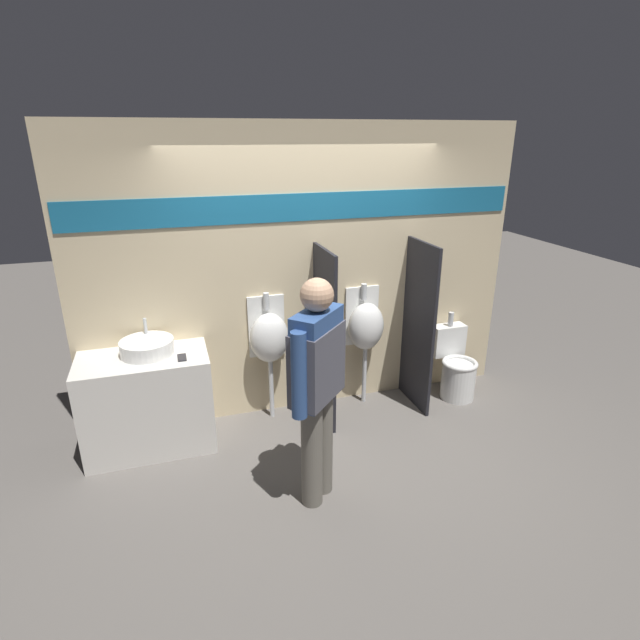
% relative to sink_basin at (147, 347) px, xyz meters
% --- Properties ---
extents(ground_plane, '(16.00, 16.00, 0.00)m').
position_rel_sink_basin_xyz_m(ground_plane, '(1.46, -0.34, -0.92)').
color(ground_plane, '#5B5651').
extents(display_wall, '(4.18, 0.07, 2.70)m').
position_rel_sink_basin_xyz_m(display_wall, '(1.46, 0.26, 0.45)').
color(display_wall, beige).
rests_on(display_wall, ground_plane).
extents(sink_counter, '(1.06, 0.58, 0.85)m').
position_rel_sink_basin_xyz_m(sink_counter, '(-0.05, -0.06, -0.49)').
color(sink_counter, silver).
rests_on(sink_counter, ground_plane).
extents(sink_basin, '(0.44, 0.44, 0.26)m').
position_rel_sink_basin_xyz_m(sink_basin, '(0.00, 0.00, 0.00)').
color(sink_basin, white).
rests_on(sink_basin, sink_counter).
extents(cell_phone, '(0.07, 0.14, 0.01)m').
position_rel_sink_basin_xyz_m(cell_phone, '(0.27, -0.18, -0.06)').
color(cell_phone, '#232328').
rests_on(cell_phone, sink_counter).
extents(divider_near_counter, '(0.03, 0.60, 1.66)m').
position_rel_sink_basin_xyz_m(divider_near_counter, '(1.54, -0.07, -0.09)').
color(divider_near_counter, black).
rests_on(divider_near_counter, ground_plane).
extents(divider_mid, '(0.03, 0.60, 1.66)m').
position_rel_sink_basin_xyz_m(divider_mid, '(2.50, -0.07, -0.09)').
color(divider_mid, black).
rests_on(divider_mid, ground_plane).
extents(urinal_near_counter, '(0.36, 0.26, 1.23)m').
position_rel_sink_basin_xyz_m(urinal_near_counter, '(1.06, 0.11, -0.09)').
color(urinal_near_counter, silver).
rests_on(urinal_near_counter, ground_plane).
extents(urinal_far, '(0.36, 0.26, 1.23)m').
position_rel_sink_basin_xyz_m(urinal_far, '(2.02, 0.11, -0.09)').
color(urinal_far, silver).
rests_on(urinal_far, ground_plane).
extents(toilet, '(0.36, 0.52, 0.86)m').
position_rel_sink_basin_xyz_m(toilet, '(2.98, -0.05, -0.61)').
color(toilet, white).
rests_on(toilet, ground_plane).
extents(person_in_vest, '(0.48, 0.48, 1.72)m').
position_rel_sink_basin_xyz_m(person_in_vest, '(1.14, -1.12, 0.08)').
color(person_in_vest, '#666056').
rests_on(person_in_vest, ground_plane).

